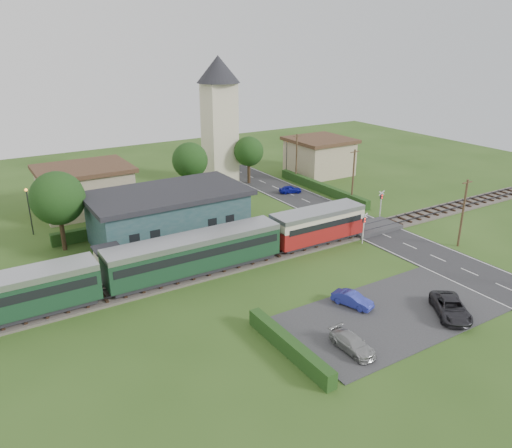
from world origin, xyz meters
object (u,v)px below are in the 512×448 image
house_east (319,156)px  equipment_hut (109,261)px  house_west (85,188)px  crossing_signal_near (364,224)px  car_park_silver (352,343)px  train (161,261)px  car_on_road (290,189)px  crossing_signal_far (381,200)px  pedestrian_near (255,235)px  car_park_dark (451,308)px  station_building (169,215)px  car_park_blue (352,299)px  church_tower (219,111)px  pedestrian_far (134,260)px

house_east → equipment_hut: bearing=-153.7°
house_west → crossing_signal_near: house_west is taller
house_east → car_park_silver: (-27.21, -38.02, -2.18)m
train → house_east: house_east is taller
train → car_on_road: size_ratio=14.29×
crossing_signal_far → pedestrian_near: size_ratio=1.87×
equipment_hut → crossing_signal_far: 31.61m
house_east → car_on_road: bearing=-147.6°
house_west → pedestrian_near: bearing=-60.6°
car_park_dark → station_building: bearing=149.7°
car_on_road → car_park_dark: 33.26m
station_building → crossing_signal_far: station_building is taller
train → car_park_dark: bearing=-44.8°
station_building → crossing_signal_far: 24.51m
house_west → pedestrian_near: house_west is taller
station_building → car_on_road: 21.42m
equipment_hut → pedestrian_near: (14.48, -0.57, -0.42)m
car_park_dark → car_on_road: bearing=110.2°
station_building → car_park_dark: station_building is taller
crossing_signal_far → car_park_blue: bearing=-140.3°
crossing_signal_near → crossing_signal_far: same height
crossing_signal_near → car_park_blue: 13.27m
house_west → car_on_road: (25.20, -7.22, -2.23)m
church_tower → house_east: bearing=-14.9°
car_park_blue → pedestrian_near: pedestrian_near is taller
car_park_blue → train: bearing=115.2°
station_building → train: (-4.41, -8.99, -0.52)m
house_east → car_on_road: house_east is taller
car_on_road → car_park_dark: size_ratio=0.64×
crossing_signal_near → car_park_silver: (-13.61, -13.61, -1.53)m
car_park_silver → house_east: bearing=53.7°
crossing_signal_far → pedestrian_far: bearing=178.2°
car_park_silver → car_park_dark: (9.41, -0.48, 0.12)m
equipment_hut → car_park_blue: 20.92m
train → crossing_signal_near: 20.94m
house_west → crossing_signal_near: (21.40, -25.41, -0.65)m
pedestrian_far → house_west: bearing=-22.1°
crossing_signal_far → car_park_dark: bearing=-121.1°
station_building → house_east: house_east is taller
equipment_hut → train: 4.83m
crossing_signal_far → house_west: bearing=144.2°
crossing_signal_far → car_park_silver: 27.83m
car_on_road → crossing_signal_far: bearing=-146.6°
equipment_hut → crossing_signal_near: size_ratio=0.78×
crossing_signal_far → pedestrian_near: crossing_signal_far is taller
equipment_hut → crossing_signal_near: bearing=-12.9°
car_park_silver → pedestrian_near: bearing=78.1°
house_east → crossing_signal_far: house_east is taller
equipment_hut → car_park_blue: size_ratio=0.77×
house_west → crossing_signal_near: size_ratio=3.30×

